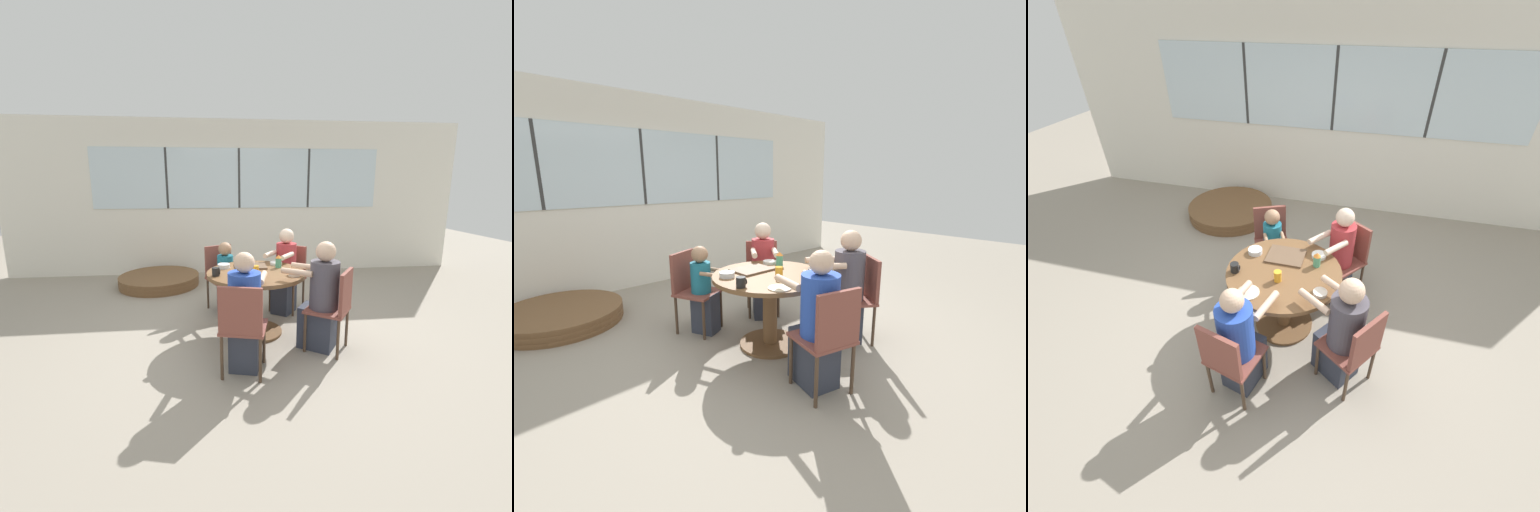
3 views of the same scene
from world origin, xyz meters
TOP-DOWN VIEW (x-y plane):
  - ground_plane at (0.00, 0.00)m, footprint 16.00×16.00m
  - wall_back_with_windows at (0.00, 2.78)m, footprint 8.40×0.08m
  - dining_table at (0.00, 0.00)m, footprint 1.10×1.10m
  - chair_for_woman_green_shirt at (0.55, 0.74)m, footprint 0.56×0.56m
  - chair_for_man_blue_shirt at (-0.22, -0.89)m, footprint 0.49×0.49m
  - chair_for_man_teal_shirt at (0.76, -0.53)m, footprint 0.56×0.56m
  - chair_for_toddler at (-0.38, 0.84)m, footprint 0.53×0.53m
  - person_woman_green_shirt at (0.45, 0.61)m, footprint 0.50×0.54m
  - person_man_blue_shirt at (-0.18, -0.73)m, footprint 0.42×0.59m
  - person_man_teal_shirt at (0.62, -0.43)m, footprint 0.61×0.55m
  - person_toddler at (-0.32, 0.70)m, footprint 0.35×0.43m
  - food_tray_dark at (-0.04, 0.22)m, footprint 0.37×0.29m
  - coffee_mug at (-0.44, -0.12)m, footprint 0.09×0.08m
  - sippy_cup at (0.28, 0.16)m, footprint 0.07×0.07m
  - juice_glass at (-0.02, -0.14)m, footprint 0.07×0.07m
  - bowl_white_shallow at (0.38, -0.22)m, footprint 0.13×0.13m
  - bowl_cereal at (-0.35, 0.20)m, footprint 0.14×0.14m
  - bowl_fruit at (0.28, 0.31)m, footprint 0.15×0.15m
  - plate_tortillas at (-0.23, -0.37)m, footprint 0.20×0.20m
  - folded_table_stack at (-1.41, 2.00)m, footprint 1.31×1.31m

SIDE VIEW (x-z plane):
  - ground_plane at x=0.00m, z-range 0.00..0.00m
  - folded_table_stack at x=-1.41m, z-range 0.00..0.18m
  - person_toddler at x=-0.32m, z-range -0.03..0.92m
  - person_man_blue_shirt at x=-0.18m, z-range -0.05..1.06m
  - chair_for_woman_green_shirt at x=0.55m, z-range 0.08..0.95m
  - chair_for_man_blue_shirt at x=-0.22m, z-range 0.08..0.95m
  - chair_for_man_teal_shirt at x=0.76m, z-range 0.08..0.95m
  - chair_for_toddler at x=-0.38m, z-range 0.08..0.95m
  - person_man_teal_shirt at x=0.62m, z-range -0.05..1.09m
  - person_woman_green_shirt at x=0.45m, z-range -0.04..1.08m
  - dining_table at x=0.00m, z-range 0.17..0.90m
  - plate_tortillas at x=-0.23m, z-range 0.73..0.74m
  - food_tray_dark at x=-0.04m, z-range 0.73..0.75m
  - bowl_fruit at x=0.28m, z-range 0.73..0.76m
  - bowl_white_shallow at x=0.38m, z-range 0.73..0.76m
  - bowl_cereal at x=-0.35m, z-range 0.73..0.78m
  - coffee_mug at x=-0.44m, z-range 0.73..0.82m
  - juice_glass at x=-0.02m, z-range 0.73..0.84m
  - sippy_cup at x=0.28m, z-range 0.73..0.88m
  - wall_back_with_windows at x=0.00m, z-range 0.03..2.83m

